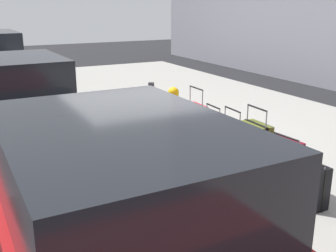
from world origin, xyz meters
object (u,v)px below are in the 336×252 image
(suitcase_maroon_1, at_px, (284,164))
(parked_car_charcoal_1, at_px, (18,101))
(suitcase_red_5, at_px, (196,124))
(parked_car_red_0, at_px, (122,235))
(fire_hydrant, at_px, (173,107))
(suitcase_black_0, at_px, (310,185))
(suitcase_navy_4, at_px, (212,137))
(suitcase_silver_3, at_px, (231,142))
(suitcase_olive_2, at_px, (254,150))
(bollard_post, at_px, (151,102))

(suitcase_maroon_1, distance_m, parked_car_charcoal_1, 5.04)
(suitcase_red_5, bearing_deg, parked_car_charcoal_1, 50.17)
(parked_car_red_0, bearing_deg, fire_hydrant, -33.18)
(suitcase_black_0, xyz_separation_m, parked_car_charcoal_1, (4.78, 2.61, 0.33))
(fire_hydrant, bearing_deg, parked_car_charcoal_1, 64.33)
(suitcase_navy_4, relative_size, parked_car_red_0, 0.18)
(suitcase_navy_4, bearing_deg, suitcase_silver_3, 179.27)
(suitcase_olive_2, bearing_deg, suitcase_red_5, 0.18)
(suitcase_black_0, bearing_deg, suitcase_navy_4, 0.37)
(suitcase_black_0, distance_m, suitcase_navy_4, 2.09)
(suitcase_maroon_1, xyz_separation_m, bollard_post, (3.67, 0.16, 0.07))
(suitcase_navy_4, height_order, parked_car_red_0, parked_car_red_0)
(suitcase_maroon_1, distance_m, suitcase_olive_2, 0.54)
(suitcase_navy_4, distance_m, parked_car_charcoal_1, 3.76)
(suitcase_red_5, relative_size, fire_hydrant, 1.20)
(suitcase_red_5, distance_m, parked_car_charcoal_1, 3.40)
(suitcase_navy_4, xyz_separation_m, parked_car_red_0, (-2.63, 2.60, 0.39))
(suitcase_maroon_1, height_order, parked_car_charcoal_1, parked_car_charcoal_1)
(parked_car_red_0, distance_m, parked_car_charcoal_1, 5.33)
(suitcase_maroon_1, height_order, fire_hydrant, fire_hydrant)
(suitcase_navy_4, xyz_separation_m, fire_hydrant, (1.42, -0.05, 0.18))
(suitcase_olive_2, relative_size, parked_car_charcoal_1, 0.24)
(suitcase_olive_2, relative_size, suitcase_red_5, 1.01)
(suitcase_black_0, relative_size, parked_car_charcoal_1, 0.14)
(suitcase_maroon_1, xyz_separation_m, suitcase_navy_4, (1.58, 0.06, -0.09))
(suitcase_black_0, xyz_separation_m, suitcase_navy_4, (2.09, 0.01, -0.01))
(suitcase_silver_3, bearing_deg, suitcase_olive_2, -178.68)
(suitcase_maroon_1, relative_size, suitcase_olive_2, 0.73)
(suitcase_black_0, height_order, fire_hydrant, fire_hydrant)
(suitcase_black_0, xyz_separation_m, suitcase_olive_2, (1.04, 0.01, 0.12))
(bollard_post, height_order, parked_car_charcoal_1, parked_car_charcoal_1)
(suitcase_olive_2, xyz_separation_m, parked_car_red_0, (-1.58, 2.61, 0.26))
(suitcase_silver_3, xyz_separation_m, suitcase_red_5, (1.04, -0.01, 0.02))
(suitcase_navy_4, relative_size, fire_hydrant, 0.95)
(suitcase_red_5, bearing_deg, suitcase_silver_3, 179.60)
(suitcase_red_5, relative_size, parked_car_red_0, 0.23)
(bollard_post, relative_size, parked_car_red_0, 0.19)
(suitcase_red_5, distance_m, bollard_post, 1.56)
(suitcase_red_5, bearing_deg, fire_hydrant, -3.09)
(parked_car_charcoal_1, bearing_deg, suitcase_red_5, -129.83)
(fire_hydrant, bearing_deg, suitcase_olive_2, 178.99)
(suitcase_maroon_1, height_order, suitcase_navy_4, suitcase_navy_4)
(suitcase_silver_3, bearing_deg, bollard_post, 2.07)
(fire_hydrant, distance_m, parked_car_red_0, 4.85)
(suitcase_black_0, bearing_deg, bollard_post, 1.57)
(parked_car_red_0, bearing_deg, suitcase_navy_4, -44.65)
(suitcase_black_0, relative_size, suitcase_maroon_1, 0.79)
(suitcase_black_0, bearing_deg, parked_car_charcoal_1, 28.68)
(suitcase_black_0, bearing_deg, suitcase_silver_3, 0.74)
(suitcase_black_0, xyz_separation_m, bollard_post, (4.17, 0.11, 0.15))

